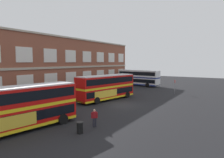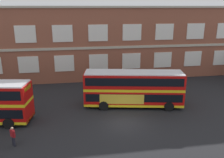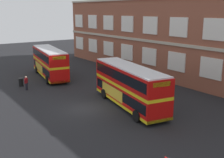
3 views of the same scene
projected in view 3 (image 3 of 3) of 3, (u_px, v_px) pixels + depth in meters
The scene contains 6 objects.
ground_plane at pixel (102, 105), 27.88m from camera, with size 120.00×120.00×0.00m, color black.
brick_terminal_building at pixel (198, 41), 36.34m from camera, with size 55.33×8.19×11.09m.
double_decker_near at pixel (50, 62), 39.10m from camera, with size 11.28×4.41×4.07m.
double_decker_middle at pixel (129, 85), 26.98m from camera, with size 11.29×4.60×4.07m.
waiting_passenger at pixel (26, 82), 32.87m from camera, with size 0.50×0.54×1.70m.
station_litter_bin at pixel (21, 82), 34.62m from camera, with size 0.60×0.60×1.03m.
Camera 3 is at (22.05, -12.55, 9.33)m, focal length 43.91 mm.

